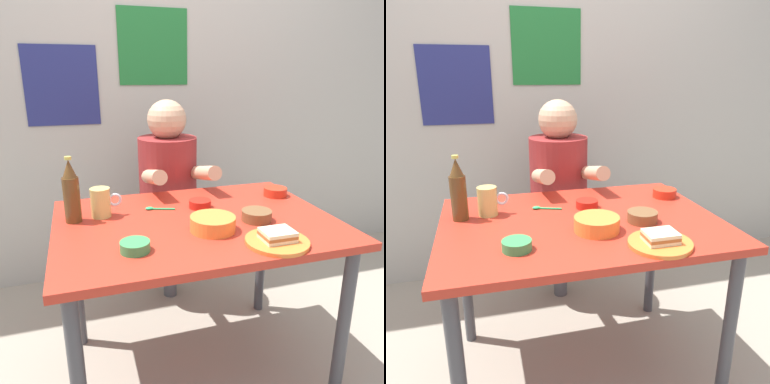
# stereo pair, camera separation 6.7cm
# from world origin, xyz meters

# --- Properties ---
(ground_plane) EXTENTS (6.00, 6.00, 0.00)m
(ground_plane) POSITION_xyz_m (0.00, 0.00, 0.00)
(ground_plane) COLOR gray
(wall_back) EXTENTS (4.40, 0.09, 2.60)m
(wall_back) POSITION_xyz_m (-0.00, 1.05, 1.30)
(wall_back) COLOR #ADA89E
(wall_back) RESTS_ON ground
(dining_table) EXTENTS (1.10, 0.80, 0.74)m
(dining_table) POSITION_xyz_m (0.00, 0.00, 0.65)
(dining_table) COLOR #B72D1E
(dining_table) RESTS_ON ground
(stool) EXTENTS (0.34, 0.34, 0.45)m
(stool) POSITION_xyz_m (0.04, 0.63, 0.35)
(stool) COLOR #4C4C51
(stool) RESTS_ON ground
(person_seated) EXTENTS (0.33, 0.56, 0.72)m
(person_seated) POSITION_xyz_m (0.04, 0.62, 0.77)
(person_seated) COLOR maroon
(person_seated) RESTS_ON stool
(plate_orange) EXTENTS (0.22, 0.22, 0.01)m
(plate_orange) POSITION_xyz_m (0.20, -0.30, 0.75)
(plate_orange) COLOR orange
(plate_orange) RESTS_ON dining_table
(sandwich) EXTENTS (0.11, 0.09, 0.04)m
(sandwich) POSITION_xyz_m (0.20, -0.30, 0.77)
(sandwich) COLOR beige
(sandwich) RESTS_ON plate_orange
(beer_mug) EXTENTS (0.13, 0.08, 0.12)m
(beer_mug) POSITION_xyz_m (-0.36, 0.15, 0.80)
(beer_mug) COLOR #D1BC66
(beer_mug) RESTS_ON dining_table
(beer_bottle) EXTENTS (0.06, 0.06, 0.26)m
(beer_bottle) POSITION_xyz_m (-0.47, 0.12, 0.86)
(beer_bottle) COLOR #593819
(beer_bottle) RESTS_ON dining_table
(soup_bowl_orange) EXTENTS (0.17, 0.17, 0.05)m
(soup_bowl_orange) POSITION_xyz_m (0.03, -0.12, 0.77)
(soup_bowl_orange) COLOR orange
(soup_bowl_orange) RESTS_ON dining_table
(condiment_bowl_brown) EXTENTS (0.12, 0.12, 0.04)m
(condiment_bowl_brown) POSITION_xyz_m (0.23, -0.08, 0.76)
(condiment_bowl_brown) COLOR brown
(condiment_bowl_brown) RESTS_ON dining_table
(sauce_bowl_chili) EXTENTS (0.11, 0.11, 0.04)m
(sauce_bowl_chili) POSITION_xyz_m (0.46, 0.18, 0.76)
(sauce_bowl_chili) COLOR red
(sauce_bowl_chili) RESTS_ON dining_table
(sambal_bowl_red) EXTENTS (0.10, 0.10, 0.03)m
(sambal_bowl_red) POSITION_xyz_m (0.06, 0.13, 0.76)
(sambal_bowl_red) COLOR #B21E14
(sambal_bowl_red) RESTS_ON dining_table
(dip_bowl_green) EXTENTS (0.10, 0.10, 0.03)m
(dip_bowl_green) POSITION_xyz_m (-0.28, -0.21, 0.76)
(dip_bowl_green) COLOR #388C4C
(dip_bowl_green) RESTS_ON dining_table
(spoon) EXTENTS (0.12, 0.05, 0.01)m
(spoon) POSITION_xyz_m (-0.13, 0.16, 0.75)
(spoon) COLOR #26A559
(spoon) RESTS_ON dining_table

